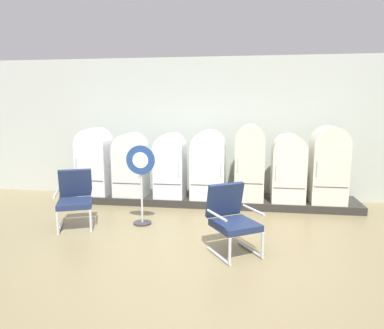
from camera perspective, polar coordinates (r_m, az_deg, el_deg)
The scene contains 13 objects.
ground at distance 4.95m, azimuth -1.57°, elevation -15.83°, with size 12.00×10.00×0.05m, color olive.
back_wall at distance 8.13m, azimuth 2.87°, elevation 5.87°, with size 11.76×0.12×3.14m.
display_plinth at distance 7.74m, azimuth 2.32°, elevation -5.63°, with size 6.28×0.95×0.15m, color #2E2C28.
refrigerator_0 at distance 8.09m, azimuth -15.30°, elevation 0.77°, with size 0.67×0.66×1.45m.
refrigerator_1 at distance 7.79m, azimuth -9.75°, elevation 0.23°, with size 0.67×0.62×1.35m.
refrigerator_2 at distance 7.60m, azimuth -3.49°, elevation 0.17°, with size 0.62×0.69×1.36m.
refrigerator_3 at distance 7.48m, azimuth 2.62°, elevation 0.30°, with size 0.70×0.72×1.43m.
refrigerator_4 at distance 7.38m, azimuth 9.18°, elevation 0.68°, with size 0.59×0.62×1.55m.
refrigerator_5 at distance 7.47m, azimuth 15.14°, elevation -0.24°, with size 0.66×0.65×1.38m.
refrigerator_6 at distance 7.58m, azimuth 21.01°, elevation 0.29°, with size 0.68×0.65×1.54m.
armchair_left at distance 6.54m, azimuth -18.19°, elevation -4.91°, with size 0.80×0.87×0.98m.
armchair_right at distance 5.16m, azimuth 6.34°, elevation -8.29°, with size 0.86×0.90×0.98m.
sign_stand at distance 6.30m, azimuth -8.12°, elevation -3.17°, with size 0.51×0.32×1.41m.
Camera 1 is at (0.78, -4.41, 2.09)m, focal length 33.36 mm.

